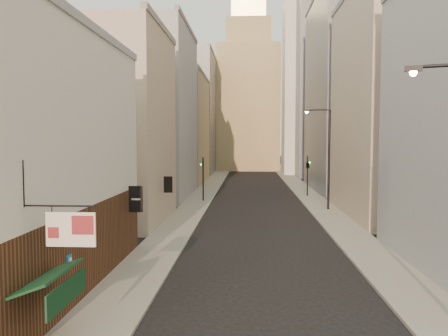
{
  "coord_description": "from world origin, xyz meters",
  "views": [
    {
      "loc": [
        -0.9,
        -10.33,
        6.99
      ],
      "look_at": [
        -2.5,
        18.15,
        5.12
      ],
      "focal_mm": 35.0,
      "sensor_mm": 36.0,
      "label": 1
    }
  ],
  "objects_px": {
    "clock_tower": "(248,94)",
    "white_tower": "(304,81)",
    "streetlamp_mid": "(326,153)",
    "traffic_light_right": "(308,165)",
    "traffic_light_left": "(203,171)"
  },
  "relations": [
    {
      "from": "streetlamp_mid",
      "to": "traffic_light_left",
      "type": "xyz_separation_m",
      "value": [
        -12.65,
        5.35,
        -2.22
      ]
    },
    {
      "from": "clock_tower",
      "to": "white_tower",
      "type": "distance_m",
      "value": 17.83
    },
    {
      "from": "traffic_light_left",
      "to": "traffic_light_right",
      "type": "relative_size",
      "value": 1.0
    },
    {
      "from": "traffic_light_right",
      "to": "streetlamp_mid",
      "type": "bearing_deg",
      "value": 70.28
    },
    {
      "from": "traffic_light_left",
      "to": "traffic_light_right",
      "type": "xyz_separation_m",
      "value": [
        12.23,
        4.9,
        0.44
      ]
    },
    {
      "from": "clock_tower",
      "to": "white_tower",
      "type": "bearing_deg",
      "value": -51.84
    },
    {
      "from": "white_tower",
      "to": "traffic_light_left",
      "type": "xyz_separation_m",
      "value": [
        -15.95,
        -39.99,
        -15.16
      ]
    },
    {
      "from": "traffic_light_left",
      "to": "clock_tower",
      "type": "bearing_deg",
      "value": -88.99
    },
    {
      "from": "white_tower",
      "to": "streetlamp_mid",
      "type": "relative_size",
      "value": 4.18
    },
    {
      "from": "clock_tower",
      "to": "traffic_light_left",
      "type": "xyz_separation_m",
      "value": [
        -4.95,
        -53.99,
        -14.19
      ]
    },
    {
      "from": "streetlamp_mid",
      "to": "traffic_light_right",
      "type": "distance_m",
      "value": 10.41
    },
    {
      "from": "white_tower",
      "to": "traffic_light_right",
      "type": "xyz_separation_m",
      "value": [
        -3.72,
        -35.09,
        -14.72
      ]
    },
    {
      "from": "clock_tower",
      "to": "streetlamp_mid",
      "type": "xyz_separation_m",
      "value": [
        7.7,
        -59.33,
        -11.97
      ]
    },
    {
      "from": "streetlamp_mid",
      "to": "traffic_light_right",
      "type": "height_order",
      "value": "streetlamp_mid"
    },
    {
      "from": "white_tower",
      "to": "streetlamp_mid",
      "type": "distance_m",
      "value": 47.26
    }
  ]
}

